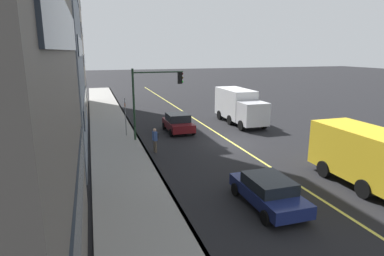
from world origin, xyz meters
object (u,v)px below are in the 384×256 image
car_navy (268,191)px  truck_white (239,106)px  car_maroon (178,123)px  traffic_light_mast (153,91)px  street_sign_post (125,114)px  truck_yellow (379,161)px  pedestrian_with_backpack (155,138)px

car_navy → truck_white: truck_white is taller
car_maroon → car_navy: bearing=-178.9°
traffic_light_mast → street_sign_post: (1.53, 2.00, -1.92)m
truck_white → truck_yellow: 16.08m
traffic_light_mast → street_sign_post: size_ratio=1.74×
pedestrian_with_backpack → traffic_light_mast: size_ratio=0.30×
car_navy → truck_yellow: size_ratio=0.54×
pedestrian_with_backpack → street_sign_post: bearing=17.6°
truck_yellow → traffic_light_mast: 15.34m
truck_yellow → traffic_light_mast: size_ratio=1.43×
car_maroon → traffic_light_mast: bearing=129.0°
truck_yellow → street_sign_post: street_sign_post is taller
truck_yellow → street_sign_post: 17.59m
car_navy → pedestrian_with_backpack: bearing=19.2°
pedestrian_with_backpack → traffic_light_mast: bearing=-10.2°
car_navy → truck_yellow: 5.95m
car_navy → traffic_light_mast: traffic_light_mast is taller
car_maroon → truck_white: (1.60, -6.40, 0.88)m
pedestrian_with_backpack → street_sign_post: (4.59, 1.45, 0.88)m
traffic_light_mast → pedestrian_with_backpack: bearing=169.8°
street_sign_post → car_maroon: bearing=-84.6°
truck_yellow → pedestrian_with_backpack: 13.16m
pedestrian_with_backpack → car_navy: bearing=-160.8°
car_navy → truck_white: size_ratio=0.59×
car_maroon → truck_yellow: 15.75m
truck_yellow → street_sign_post: size_ratio=2.48×
car_navy → truck_yellow: (-0.20, -5.89, 0.86)m
car_navy → car_maroon: bearing=1.1°
car_maroon → truck_white: size_ratio=0.55×
truck_white → truck_yellow: truck_white is taller
car_maroon → street_sign_post: street_sign_post is taller
truck_white → pedestrian_with_backpack: size_ratio=4.32×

